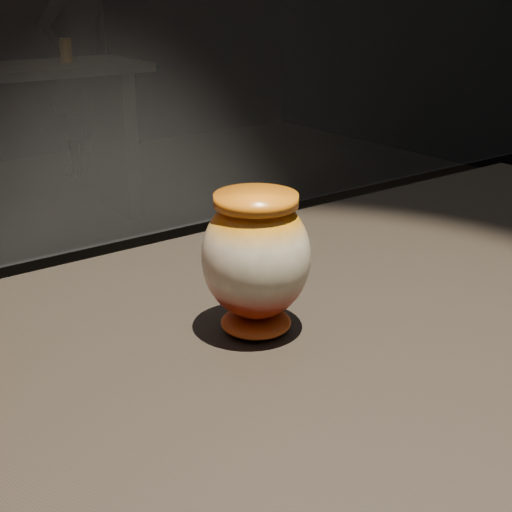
{
  "coord_description": "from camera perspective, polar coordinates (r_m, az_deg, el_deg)",
  "views": [
    {
      "loc": [
        -0.52,
        -0.62,
        1.32
      ],
      "look_at": [
        -0.03,
        0.03,
        1.0
      ],
      "focal_mm": 50.0,
      "sensor_mm": 36.0,
      "label": 1
    }
  ],
  "objects": [
    {
      "name": "back_vase_right",
      "position": [
        4.25,
        -14.97,
        15.62
      ],
      "size": [
        0.07,
        0.07,
        0.13
      ],
      "primitive_type": "cylinder",
      "color": "#825B13",
      "rests_on": "back_shelf"
    },
    {
      "name": "display_plinth",
      "position": [
        1.06,
        2.52,
        -19.23
      ],
      "size": [
        2.0,
        0.8,
        0.9
      ],
      "color": "black",
      "rests_on": "ground"
    },
    {
      "name": "visitor",
      "position": [
        5.32,
        -13.89,
        14.85
      ],
      "size": [
        0.64,
        0.47,
        1.59
      ],
      "primitive_type": "imported",
      "rotation": [
        0.0,
        0.0,
        3.31
      ],
      "color": "black",
      "rests_on": "ground"
    },
    {
      "name": "main_vase",
      "position": [
        0.88,
        0.0,
        -0.2
      ],
      "size": [
        0.17,
        0.17,
        0.18
      ],
      "rotation": [
        0.0,
        0.0,
        -0.32
      ],
      "color": "maroon",
      "rests_on": "display_plinth"
    }
  ]
}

